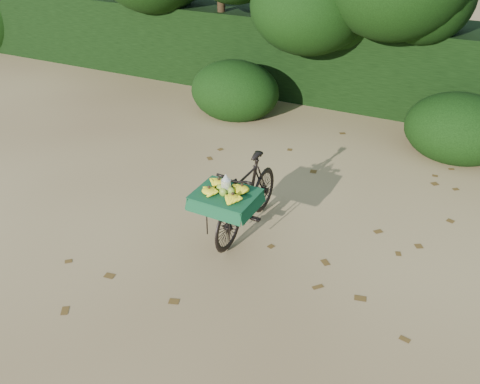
% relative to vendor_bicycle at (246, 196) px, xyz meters
% --- Properties ---
extents(ground, '(80.00, 80.00, 0.00)m').
position_rel_vendor_bicycle_xyz_m(ground, '(0.89, -0.45, -0.55)').
color(ground, tan).
rests_on(ground, ground).
extents(vendor_bicycle, '(0.80, 1.84, 1.09)m').
position_rel_vendor_bicycle_xyz_m(vendor_bicycle, '(0.00, 0.00, 0.00)').
color(vendor_bicycle, black).
rests_on(vendor_bicycle, ground).
extents(hedge_backdrop, '(26.00, 1.80, 1.80)m').
position_rel_vendor_bicycle_xyz_m(hedge_backdrop, '(0.89, 5.85, 0.35)').
color(hedge_backdrop, black).
rests_on(hedge_backdrop, ground).
extents(tree_row, '(14.50, 2.00, 4.00)m').
position_rel_vendor_bicycle_xyz_m(tree_row, '(0.24, 5.05, 1.45)').
color(tree_row, black).
rests_on(tree_row, ground).
extents(bush_clumps, '(8.80, 1.70, 0.90)m').
position_rel_vendor_bicycle_xyz_m(bush_clumps, '(1.39, 3.85, -0.10)').
color(bush_clumps, black).
rests_on(bush_clumps, ground).
extents(leaf_litter, '(7.00, 7.30, 0.01)m').
position_rel_vendor_bicycle_xyz_m(leaf_litter, '(0.89, 0.20, -0.55)').
color(leaf_litter, '#543A16').
rests_on(leaf_litter, ground).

